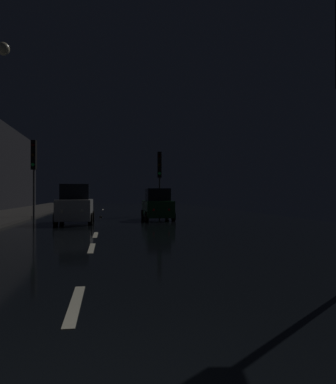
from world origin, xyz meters
name	(u,v)px	position (x,y,z in m)	size (l,w,h in m)	color
ground	(101,218)	(0.00, 24.50, -0.01)	(25.53, 84.00, 0.02)	black
lane_centerline	(99,224)	(0.00, 19.11, 0.01)	(0.16, 38.26, 0.01)	beige
traffic_light_far_left	(34,161)	(-4.27, 24.61, 3.68)	(0.35, 0.48, 5.05)	#38383A
traffic_light_far_right	(160,169)	(4.26, 27.20, 3.39)	(0.35, 0.48, 4.69)	#38383A
car_approaching_headlights	(75,205)	(-1.25, 19.57, 0.96)	(1.92, 4.15, 2.09)	silver
car_parked_right_far	(158,206)	(3.46, 21.89, 0.87)	(1.75, 3.78, 1.90)	#0F3819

